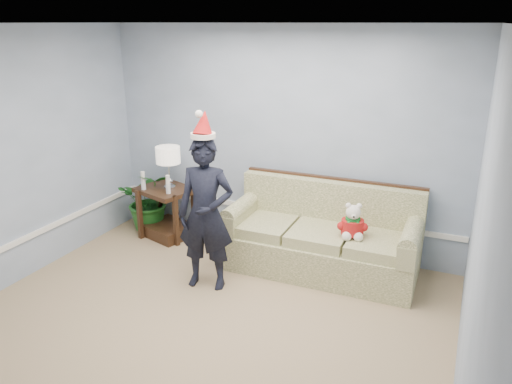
{
  "coord_description": "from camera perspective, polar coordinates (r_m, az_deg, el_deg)",
  "views": [
    {
      "loc": [
        2.13,
        -3.01,
        2.71
      ],
      "look_at": [
        0.11,
        1.55,
        1.0
      ],
      "focal_mm": 35.0,
      "sensor_mm": 36.0,
      "label": 1
    }
  ],
  "objects": [
    {
      "name": "houseplant",
      "position": [
        6.91,
        -12.01,
        -0.88
      ],
      "size": [
        0.96,
        0.91,
        0.85
      ],
      "primitive_type": "imported",
      "rotation": [
        0.0,
        0.0,
        0.42
      ],
      "color": "#1B5B1D",
      "rests_on": "room_shell"
    },
    {
      "name": "candle_pair",
      "position": [
        6.43,
        -11.42,
        1.0
      ],
      "size": [
        0.44,
        0.06,
        0.24
      ],
      "color": "silver",
      "rests_on": "side_table"
    },
    {
      "name": "santa_hat",
      "position": [
        4.95,
        -6.02,
        7.61
      ],
      "size": [
        0.26,
        0.29,
        0.29
      ],
      "rotation": [
        0.0,
        0.0,
        0.05
      ],
      "color": "silver",
      "rests_on": "man"
    },
    {
      "name": "wainscot_trim",
      "position": [
        5.8,
        -13.29,
        -4.61
      ],
      "size": [
        4.49,
        4.99,
        0.06
      ],
      "color": "white",
      "rests_on": "room_shell"
    },
    {
      "name": "man",
      "position": [
        5.2,
        -5.75,
        -2.55
      ],
      "size": [
        0.66,
        0.5,
        1.64
      ],
      "primitive_type": "imported",
      "rotation": [
        0.0,
        0.0,
        0.2
      ],
      "color": "black",
      "rests_on": "room_shell"
    },
    {
      "name": "teddy_bear",
      "position": [
        5.41,
        10.95,
        -3.71
      ],
      "size": [
        0.3,
        0.3,
        0.39
      ],
      "rotation": [
        0.0,
        0.0,
        0.29
      ],
      "color": "silver",
      "rests_on": "sofa"
    },
    {
      "name": "sofa",
      "position": [
        5.76,
        7.6,
        -5.41
      ],
      "size": [
        2.14,
        0.94,
        1.0
      ],
      "rotation": [
        0.0,
        0.0,
        0.01
      ],
      "color": "#4F5D2C",
      "rests_on": "room_shell"
    },
    {
      "name": "side_table",
      "position": [
        6.71,
        -10.08,
        -2.85
      ],
      "size": [
        0.83,
        0.76,
        0.67
      ],
      "rotation": [
        0.0,
        0.0,
        -0.31
      ],
      "color": "#392014",
      "rests_on": "room_shell"
    },
    {
      "name": "room_shell",
      "position": [
        3.93,
        -10.67,
        -1.7
      ],
      "size": [
        4.54,
        5.04,
        2.74
      ],
      "color": "#A08367",
      "rests_on": "ground"
    },
    {
      "name": "table_lamp",
      "position": [
        6.44,
        -10.02,
        3.98
      ],
      "size": [
        0.31,
        0.31,
        0.55
      ],
      "color": "silver",
      "rests_on": "side_table"
    }
  ]
}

